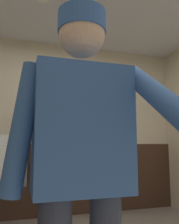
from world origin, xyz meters
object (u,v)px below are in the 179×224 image
object	(u,v)px
urinal_middle	(53,162)
soap_dispenser	(73,132)
urinal_right	(103,161)
person	(82,158)

from	to	relation	value
urinal_middle	soap_dispenser	world-z (taller)	soap_dispenser
urinal_middle	urinal_right	size ratio (longest dim) A/B	1.00
urinal_right	person	bearing A→B (deg)	-112.14
soap_dispenser	urinal_right	bearing A→B (deg)	-15.47
urinal_middle	soap_dispenser	distance (m)	0.54
person	soap_dispenser	bearing A→B (deg)	78.02
person	soap_dispenser	xyz separation A→B (m)	(0.52, 2.47, 0.24)
urinal_right	urinal_middle	bearing A→B (deg)	180.00
person	urinal_right	bearing A→B (deg)	67.86
urinal_middle	soap_dispenser	size ratio (longest dim) A/B	6.89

